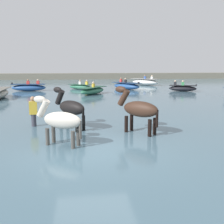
# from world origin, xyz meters

# --- Properties ---
(ground_plane) EXTENTS (120.00, 120.00, 0.00)m
(ground_plane) POSITION_xyz_m (0.00, 0.00, 0.00)
(ground_plane) COLOR #84755B
(water_surface) EXTENTS (90.00, 90.00, 0.37)m
(water_surface) POSITION_xyz_m (0.00, 10.00, 0.19)
(water_surface) COLOR #476675
(water_surface) RESTS_ON ground
(horse_lead_dark_bay) EXTENTS (1.59, 1.62, 2.10)m
(horse_lead_dark_bay) POSITION_xyz_m (1.79, 1.86, 1.24)
(horse_lead_dark_bay) COLOR #382319
(horse_lead_dark_bay) RESTS_ON ground
(horse_trailing_pinto) EXTENTS (1.68, 1.17, 1.93)m
(horse_trailing_pinto) POSITION_xyz_m (-1.00, 0.64, 1.14)
(horse_trailing_pinto) COLOR beige
(horse_trailing_pinto) RESTS_ON ground
(horse_flank_black) EXTENTS (1.46, 1.60, 2.01)m
(horse_flank_black) POSITION_xyz_m (-0.75, 2.86, 1.19)
(horse_flank_black) COLOR black
(horse_flank_black) RESTS_ON ground
(boat_far_inshore) EXTENTS (3.53, 3.66, 1.29)m
(boat_far_inshore) POSITION_xyz_m (7.88, 25.33, 0.78)
(boat_far_inshore) COLOR silver
(boat_far_inshore) RESTS_ON water_surface
(boat_distant_east) EXTENTS (2.77, 1.98, 1.05)m
(boat_distant_east) POSITION_xyz_m (9.60, 17.21, 0.67)
(boat_distant_east) COLOR black
(boat_distant_east) RESTS_ON water_surface
(boat_near_port) EXTENTS (3.41, 1.42, 1.16)m
(boat_near_port) POSITION_xyz_m (-5.30, 19.38, 0.72)
(boat_near_port) COLOR #28518E
(boat_near_port) RESTS_ON water_surface
(boat_mid_outer) EXTENTS (2.75, 2.38, 0.99)m
(boat_mid_outer) POSITION_xyz_m (-0.24, 20.57, 0.64)
(boat_mid_outer) COLOR #337556
(boat_mid_outer) RESTS_ON water_surface
(boat_distant_west) EXTENTS (2.79, 3.38, 1.09)m
(boat_distant_west) POSITION_xyz_m (0.78, 15.63, 0.68)
(boat_distant_west) COLOR #337556
(boat_distant_west) RESTS_ON water_surface
(boat_near_starboard) EXTENTS (3.03, 3.53, 1.17)m
(boat_near_starboard) POSITION_xyz_m (4.57, 20.07, 0.73)
(boat_near_starboard) COLOR #28518E
(boat_near_starboard) RESTS_ON water_surface
(person_wading_close) EXTENTS (0.34, 0.24, 1.63)m
(person_wading_close) POSITION_xyz_m (-2.30, 3.50, 0.87)
(person_wading_close) COLOR #383842
(person_wading_close) RESTS_ON ground
(far_shoreline) EXTENTS (80.00, 2.40, 1.43)m
(far_shoreline) POSITION_xyz_m (0.00, 40.82, 0.71)
(far_shoreline) COLOR #706B5B
(far_shoreline) RESTS_ON ground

